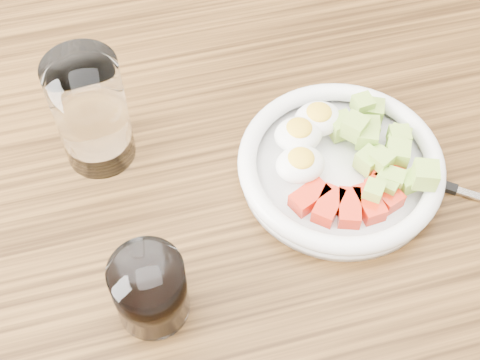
# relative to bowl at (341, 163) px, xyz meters

# --- Properties ---
(dining_table) EXTENTS (1.50, 0.90, 0.77)m
(dining_table) POSITION_rel_bowl_xyz_m (-0.11, -0.01, -0.12)
(dining_table) COLOR brown
(dining_table) RESTS_ON ground
(bowl) EXTENTS (0.24, 0.24, 0.06)m
(bowl) POSITION_rel_bowl_xyz_m (0.00, 0.00, 0.00)
(bowl) COLOR white
(bowl) RESTS_ON dining_table
(fork) EXTENTS (0.15, 0.12, 0.01)m
(fork) POSITION_rel_bowl_xyz_m (0.11, -0.05, -0.02)
(fork) COLOR black
(fork) RESTS_ON dining_table
(water_glass) EXTENTS (0.08, 0.08, 0.15)m
(water_glass) POSITION_rel_bowl_xyz_m (-0.27, 0.11, 0.05)
(water_glass) COLOR white
(water_glass) RESTS_ON dining_table
(coffee_glass) EXTENTS (0.08, 0.08, 0.09)m
(coffee_glass) POSITION_rel_bowl_xyz_m (-0.25, -0.11, 0.02)
(coffee_glass) COLOR white
(coffee_glass) RESTS_ON dining_table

